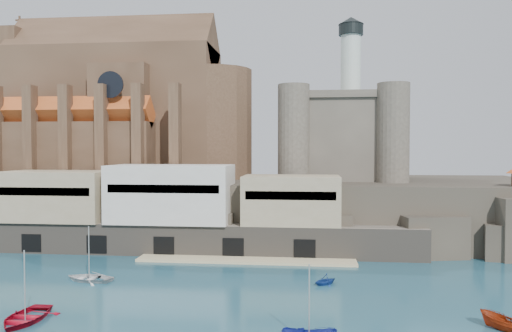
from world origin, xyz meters
The scene contains 9 objects.
ground centered at (0.00, 0.00, 0.00)m, with size 300.00×300.00×0.00m, color #194455.
promontory centered at (-0.19, 39.37, 4.92)m, with size 100.00×36.00×10.00m.
quay centered at (-10.19, 23.07, 6.07)m, with size 70.00×12.00×13.05m.
church centered at (-24.13, 41.85, 22.13)m, with size 47.00×25.93×30.51m.
castle_keep centered at (16.08, 41.08, 18.31)m, with size 21.20×21.20×29.30m.
boat_0 centered at (-14.68, -7.64, 0.00)m, with size 4.65×1.35×6.52m, color maroon.
boat_5 centered at (27.25, -5.50, 0.00)m, with size 1.67×1.72×4.45m, color #932A0C.
boat_6 centered at (-15.07, 6.25, 0.00)m, with size 4.17×1.21×5.84m, color silver.
boat_7 centered at (12.44, 7.46, 0.00)m, with size 2.58×1.58×2.99m, color navy.
Camera 1 is at (10.64, -49.34, 15.47)m, focal length 35.00 mm.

